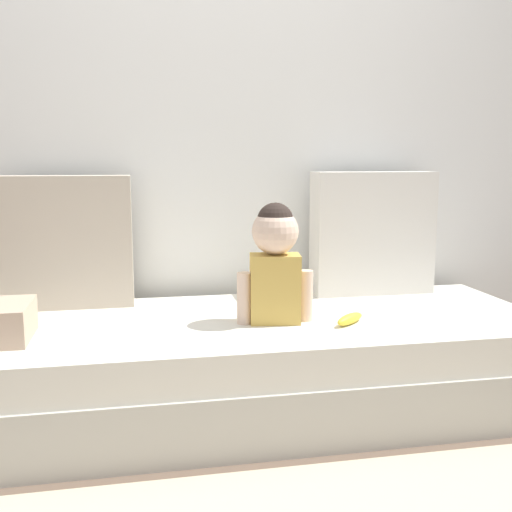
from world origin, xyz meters
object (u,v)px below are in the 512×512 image
Objects in this scene: couch at (241,364)px; banana at (350,319)px; throw_pillow_left at (67,242)px; throw_pillow_right at (372,233)px; toddler at (275,258)px.

couch is 0.47m from banana.
throw_pillow_left is at bearing 154.79° from banana.
throw_pillow_right reaches higher than banana.
throw_pillow_left is at bearing 180.00° from throw_pillow_right.
throw_pillow_left reaches higher than toddler.
throw_pillow_right reaches higher than toddler.
throw_pillow_right reaches higher than throw_pillow_left.
throw_pillow_right is 0.71m from toddler.
throw_pillow_right is at bearing 0.00° from throw_pillow_left.
couch is at bearing 149.38° from toddler.
banana is at bearing -17.34° from toddler.
banana is (0.28, -0.09, -0.23)m from toddler.
throw_pillow_right reaches higher than couch.
toddler is 2.73× the size of banana.
throw_pillow_right is 1.23× the size of toddler.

